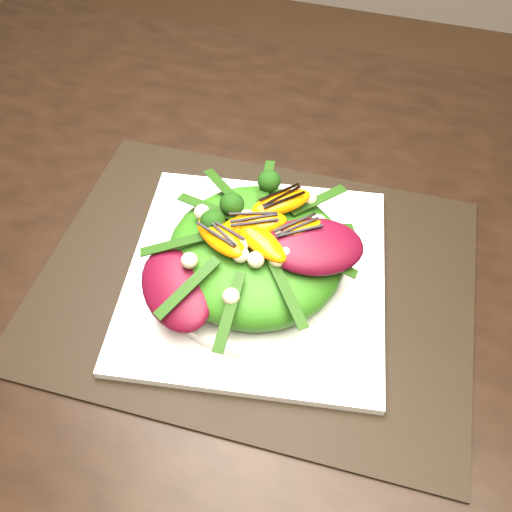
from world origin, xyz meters
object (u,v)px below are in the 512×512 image
(placemat, at_px, (256,279))
(orange_segment, at_px, (249,206))
(salad_bowl, at_px, (256,269))
(dining_table, at_px, (406,293))
(plate_base, at_px, (256,276))
(lettuce_mound, at_px, (256,253))

(placemat, xyz_separation_m, orange_segment, (-0.02, 0.03, 0.09))
(placemat, bearing_deg, salad_bowl, 153.43)
(dining_table, xyz_separation_m, salad_bowl, (-0.17, -0.05, 0.04))
(salad_bowl, bearing_deg, dining_table, 15.32)
(placemat, height_order, orange_segment, orange_segment)
(plate_base, distance_m, salad_bowl, 0.01)
(orange_segment, bearing_deg, plate_base, -59.48)
(placemat, relative_size, lettuce_mound, 2.53)
(placemat, relative_size, plate_base, 1.69)
(placemat, height_order, lettuce_mound, lettuce_mound)
(plate_base, xyz_separation_m, lettuce_mound, (0.00, 0.00, 0.04))
(dining_table, height_order, salad_bowl, dining_table)
(dining_table, height_order, placemat, dining_table)
(plate_base, relative_size, salad_bowl, 1.33)
(plate_base, xyz_separation_m, orange_segment, (-0.02, 0.03, 0.08))
(dining_table, height_order, plate_base, dining_table)
(lettuce_mound, distance_m, orange_segment, 0.05)
(salad_bowl, distance_m, orange_segment, 0.08)
(dining_table, distance_m, placemat, 0.18)
(plate_base, height_order, salad_bowl, salad_bowl)
(placemat, bearing_deg, lettuce_mound, 153.43)
(placemat, xyz_separation_m, salad_bowl, (-0.00, 0.00, 0.02))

